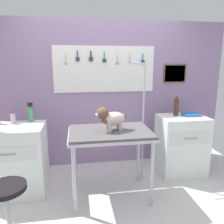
# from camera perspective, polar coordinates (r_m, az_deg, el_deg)

# --- Properties ---
(ground) EXTENTS (4.40, 4.00, 0.04)m
(ground) POSITION_cam_1_polar(r_m,az_deg,el_deg) (2.84, 1.17, -23.77)
(ground) COLOR silver
(rear_wall_panel) EXTENTS (4.00, 0.11, 2.30)m
(rear_wall_panel) POSITION_cam_1_polar(r_m,az_deg,el_deg) (3.58, -2.28, 4.61)
(rear_wall_panel) COLOR #957BA2
(rear_wall_panel) RESTS_ON ground
(grooming_table) EXTENTS (1.00, 0.69, 0.86)m
(grooming_table) POSITION_cam_1_polar(r_m,az_deg,el_deg) (2.70, -0.46, -6.52)
(grooming_table) COLOR #B7B7BC
(grooming_table) RESTS_ON ground
(grooming_arm) EXTENTS (0.30, 0.11, 1.66)m
(grooming_arm) POSITION_cam_1_polar(r_m,az_deg,el_deg) (3.15, 7.80, -3.84)
(grooming_arm) COLOR #B7B7BC
(grooming_arm) RESTS_ON ground
(dog) EXTENTS (0.40, 0.24, 0.29)m
(dog) POSITION_cam_1_polar(r_m,az_deg,el_deg) (2.64, -0.41, -1.52)
(dog) COLOR beige
(dog) RESTS_ON grooming_table
(counter_left) EXTENTS (0.80, 0.58, 0.89)m
(counter_left) POSITION_cam_1_polar(r_m,az_deg,el_deg) (3.16, -24.00, -11.18)
(counter_left) COLOR white
(counter_left) RESTS_ON ground
(cabinet_right) EXTENTS (0.68, 0.54, 0.88)m
(cabinet_right) POSITION_cam_1_polar(r_m,az_deg,el_deg) (3.56, 17.31, -8.04)
(cabinet_right) COLOR white
(cabinet_right) RESTS_ON ground
(stool) EXTENTS (0.36, 0.36, 0.60)m
(stool) POSITION_cam_1_polar(r_m,az_deg,el_deg) (2.32, -25.46, -18.93)
(stool) COLOR #9E9EA3
(stool) RESTS_ON ground
(detangler_spray) EXTENTS (0.06, 0.06, 0.17)m
(detangler_spray) POSITION_cam_1_polar(r_m,az_deg,el_deg) (3.13, -24.07, -1.52)
(detangler_spray) COLOR #BBAAB8
(detangler_spray) RESTS_ON counter_left
(conditioner_bottle) EXTENTS (0.07, 0.07, 0.25)m
(conditioner_bottle) POSITION_cam_1_polar(r_m,az_deg,el_deg) (3.16, -20.14, -0.32)
(conditioner_bottle) COLOR #409461
(conditioner_bottle) RESTS_ON counter_left
(soda_bottle) EXTENTS (0.07, 0.07, 0.29)m
(soda_bottle) POSITION_cam_1_polar(r_m,az_deg,el_deg) (3.44, 16.16, 1.39)
(soda_bottle) COLOR #4C281E
(soda_bottle) RESTS_ON cabinet_right
(supply_tray) EXTENTS (0.24, 0.18, 0.04)m
(supply_tray) POSITION_cam_1_polar(r_m,az_deg,el_deg) (3.52, 19.60, -0.60)
(supply_tray) COLOR blue
(supply_tray) RESTS_ON cabinet_right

